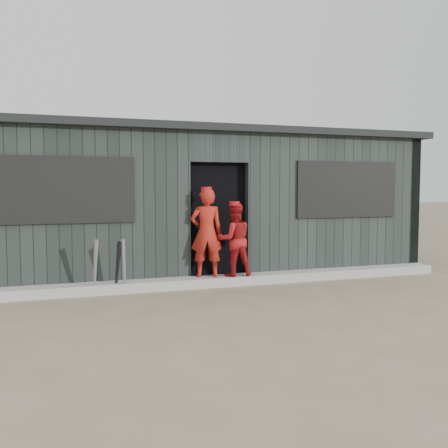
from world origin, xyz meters
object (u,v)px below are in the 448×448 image
object	(u,v)px
bat_mid	(124,266)
player_red_right	(234,240)
bat_left	(95,267)
player_grey_back	(242,246)
dugout	(195,203)
bat_right	(117,267)
player_red_left	(206,233)

from	to	relation	value
bat_mid	player_red_right	world-z (taller)	player_red_right
bat_left	player_grey_back	xyz separation A→B (m)	(2.61, 0.86, 0.13)
player_grey_back	dugout	xyz separation A→B (m)	(-0.57, 1.01, 0.74)
player_red_right	player_grey_back	distance (m)	0.82
player_grey_back	bat_right	bearing A→B (deg)	37.56
bat_mid	player_red_right	size ratio (longest dim) A/B	0.70
bat_mid	dugout	distance (m)	2.60
player_red_left	player_red_right	xyz separation A→B (m)	(0.45, -0.07, -0.12)
bat_left	player_grey_back	world-z (taller)	player_grey_back
player_red_right	dugout	bearing A→B (deg)	-81.37
bat_left	bat_right	distance (m)	0.34
player_red_left	bat_left	bearing A→B (deg)	19.94
player_grey_back	dugout	distance (m)	1.38
player_red_right	dugout	size ratio (longest dim) A/B	0.14
bat_mid	player_red_right	bearing A→B (deg)	4.29
dugout	player_red_left	bearing A→B (deg)	-99.55
bat_left	bat_mid	size ratio (longest dim) A/B	1.04
player_red_left	dugout	distance (m)	1.71
player_red_right	dugout	distance (m)	1.80
bat_left	player_red_right	distance (m)	2.24
bat_left	player_grey_back	size ratio (longest dim) A/B	0.78
player_red_left	player_grey_back	world-z (taller)	player_red_left
player_red_left	player_grey_back	bearing A→B (deg)	-131.59
bat_right	player_grey_back	distance (m)	2.42
bat_right	player_grey_back	world-z (taller)	player_grey_back
bat_right	player_red_right	distance (m)	1.92
bat_left	bat_right	world-z (taller)	bat_left
bat_mid	bat_right	world-z (taller)	bat_mid
bat_right	dugout	size ratio (longest dim) A/B	0.10
bat_mid	player_grey_back	distance (m)	2.35
bat_right	player_red_left	xyz separation A→B (m)	(1.43, 0.16, 0.46)
bat_mid	player_red_left	world-z (taller)	player_red_left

